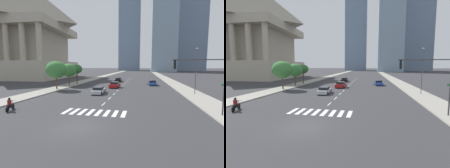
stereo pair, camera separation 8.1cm
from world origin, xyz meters
TOP-DOWN VIEW (x-y plane):
  - ground_plane at (0.00, 0.00)m, footprint 800.00×800.00m
  - sidewalk_east at (13.68, 30.00)m, footprint 4.00×260.00m
  - sidewalk_west at (-13.68, 30.00)m, footprint 4.00×260.00m
  - crosswalk_near at (0.00, 4.34)m, footprint 6.75×2.43m
  - lane_divider_center at (0.00, 32.34)m, footprint 0.14×50.00m
  - motorcycle_lead at (-9.50, 3.28)m, footprint 1.02×1.99m
  - sedan_blue_0 at (7.42, 31.45)m, footprint 2.24×4.54m
  - sedan_red_1 at (-1.38, 25.00)m, footprint 2.11×4.32m
  - sedan_silver_2 at (-2.84, 16.22)m, footprint 1.95×4.49m
  - sedan_black_3 at (-2.70, 39.56)m, footprint 1.97×4.76m
  - traffic_signal_near at (10.93, 5.24)m, footprint 5.18×0.28m
  - street_lamp_east at (13.98, 18.33)m, footprint 0.50×0.24m
  - street_tree_nearest at (-12.88, 19.44)m, footprint 4.22×4.22m
  - street_tree_second at (-12.88, 25.41)m, footprint 3.74×3.74m
  - street_tree_third at (-12.88, 30.41)m, footprint 2.94×2.94m
  - war_memorial at (-42.98, 49.77)m, footprint 34.59×34.59m
  - office_tower_left_skyline at (-10.31, 177.78)m, footprint 22.93×23.01m
  - office_tower_center_skyline at (21.73, 138.41)m, footprint 20.29×21.92m
  - office_tower_right_skyline at (51.11, 172.91)m, footprint 27.36×24.64m

SIDE VIEW (x-z plane):
  - ground_plane at x=0.00m, z-range 0.00..0.00m
  - lane_divider_center at x=0.00m, z-range 0.00..0.01m
  - crosswalk_near at x=0.00m, z-range 0.00..0.01m
  - sidewalk_east at x=13.68m, z-range 0.00..0.15m
  - sidewalk_west at x=-13.68m, z-range 0.00..0.15m
  - sedan_silver_2 at x=-2.84m, z-range -0.05..1.19m
  - sedan_blue_0 at x=7.42m, z-range -0.05..1.20m
  - motorcycle_lead at x=-9.50m, z-range -0.16..1.33m
  - sedan_black_3 at x=-2.70m, z-range -0.05..1.23m
  - sedan_red_1 at x=-1.38m, z-range -0.06..1.33m
  - street_tree_second at x=-12.88m, z-range 1.26..6.68m
  - street_tree_third at x=-12.88m, z-range 1.50..6.75m
  - traffic_signal_near at x=10.93m, z-range 1.27..7.09m
  - street_tree_nearest at x=-12.88m, z-range 1.27..7.12m
  - street_lamp_east at x=13.98m, z-range 0.75..8.64m
  - war_memorial at x=-42.98m, z-range 0.46..39.61m
  - office_tower_center_skyline at x=21.73m, z-range -5.14..112.90m
  - office_tower_right_skyline at x=51.11m, z-range -4.74..119.42m
  - office_tower_left_skyline at x=-10.31m, z-range -3.80..131.81m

